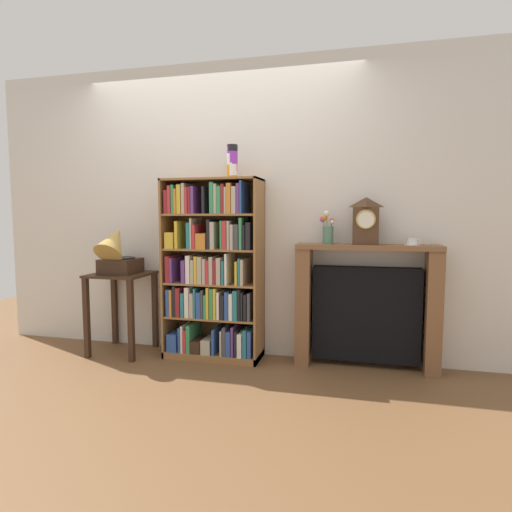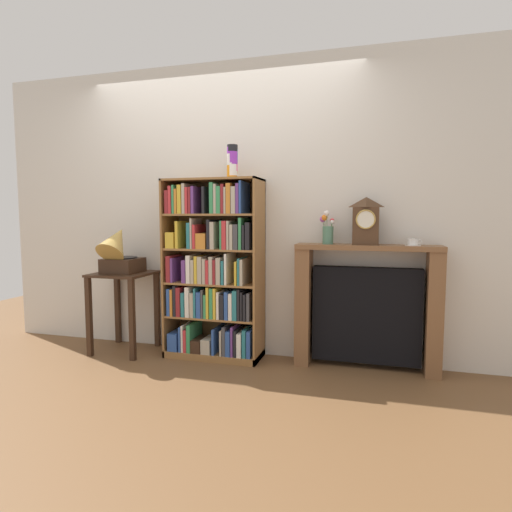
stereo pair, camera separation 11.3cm
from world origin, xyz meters
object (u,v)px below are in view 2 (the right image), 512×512
at_px(side_table_left, 124,294).
at_px(teacup_with_saucer, 413,243).
at_px(mantel_clock, 366,221).
at_px(flower_vase, 327,230).
at_px(cup_stack, 232,161).
at_px(bookshelf, 213,275).
at_px(gramophone, 119,251).
at_px(fireplace_mantel, 366,308).

height_order(side_table_left, teacup_with_saucer, teacup_with_saucer).
relative_size(mantel_clock, flower_vase, 1.38).
bearing_deg(cup_stack, mantel_clock, 4.62).
relative_size(bookshelf, cup_stack, 5.72).
height_order(bookshelf, teacup_with_saucer, bookshelf).
distance_m(side_table_left, mantel_clock, 2.24).
bearing_deg(teacup_with_saucer, gramophone, -175.85).
height_order(bookshelf, fireplace_mantel, bookshelf).
height_order(side_table_left, mantel_clock, mantel_clock).
height_order(fireplace_mantel, teacup_with_saucer, teacup_with_saucer).
bearing_deg(fireplace_mantel, cup_stack, -174.23).
distance_m(cup_stack, flower_vase, 0.98).
height_order(bookshelf, cup_stack, cup_stack).
relative_size(fireplace_mantel, flower_vase, 4.17).
bearing_deg(flower_vase, mantel_clock, -1.97).
bearing_deg(gramophone, flower_vase, 5.88).
xyz_separation_m(fireplace_mantel, mantel_clock, (-0.02, -0.02, 0.71)).
bearing_deg(fireplace_mantel, flower_vase, -177.59).
relative_size(fireplace_mantel, teacup_with_saucer, 8.96).
height_order(cup_stack, gramophone, cup_stack).
bearing_deg(mantel_clock, fireplace_mantel, 51.89).
bearing_deg(teacup_with_saucer, flower_vase, 179.33).
xyz_separation_m(cup_stack, mantel_clock, (1.09, 0.09, -0.49)).
distance_m(cup_stack, gramophone, 1.30).
bearing_deg(gramophone, side_table_left, 90.00).
bearing_deg(teacup_with_saucer, fireplace_mantel, 176.42).
bearing_deg(side_table_left, mantel_clock, 3.25).
bearing_deg(fireplace_mantel, bookshelf, -176.37).
xyz_separation_m(fireplace_mantel, flower_vase, (-0.32, -0.01, 0.63)).
height_order(cup_stack, teacup_with_saucer, cup_stack).
height_order(side_table_left, gramophone, gramophone).
bearing_deg(bookshelf, teacup_with_saucer, 2.14).
xyz_separation_m(bookshelf, flower_vase, (0.98, 0.07, 0.39)).
xyz_separation_m(side_table_left, teacup_with_saucer, (2.50, 0.12, 0.50)).
relative_size(bookshelf, mantel_clock, 4.13).
height_order(bookshelf, gramophone, bookshelf).
bearing_deg(bookshelf, gramophone, -172.02).
height_order(fireplace_mantel, mantel_clock, mantel_clock).
bearing_deg(flower_vase, fireplace_mantel, 2.41).
relative_size(bookshelf, flower_vase, 5.71).
distance_m(side_table_left, fireplace_mantel, 2.16).
distance_m(gramophone, mantel_clock, 2.16).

